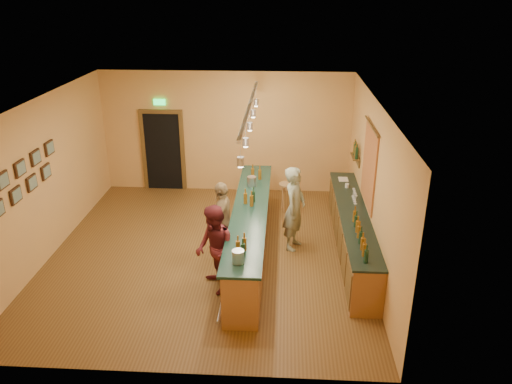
# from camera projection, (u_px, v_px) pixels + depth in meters

# --- Properties ---
(floor) EXTENTS (7.00, 7.00, 0.00)m
(floor) POSITION_uv_depth(u_px,v_px,m) (209.00, 253.00, 10.46)
(floor) COLOR brown
(floor) RESTS_ON ground
(ceiling) EXTENTS (6.50, 7.00, 0.02)m
(ceiling) POSITION_uv_depth(u_px,v_px,m) (203.00, 102.00, 9.22)
(ceiling) COLOR silver
(ceiling) RESTS_ON wall_back
(wall_back) EXTENTS (6.50, 0.02, 3.20)m
(wall_back) POSITION_uv_depth(u_px,v_px,m) (226.00, 133.00, 13.06)
(wall_back) COLOR #DFA353
(wall_back) RESTS_ON floor
(wall_front) EXTENTS (6.50, 0.02, 3.20)m
(wall_front) POSITION_uv_depth(u_px,v_px,m) (166.00, 279.00, 6.62)
(wall_front) COLOR #DFA353
(wall_front) RESTS_ON floor
(wall_left) EXTENTS (0.02, 7.00, 3.20)m
(wall_left) POSITION_uv_depth(u_px,v_px,m) (46.00, 179.00, 10.01)
(wall_left) COLOR #DFA353
(wall_left) RESTS_ON floor
(wall_right) EXTENTS (0.02, 7.00, 3.20)m
(wall_right) POSITION_uv_depth(u_px,v_px,m) (372.00, 186.00, 9.67)
(wall_right) COLOR #DFA353
(wall_right) RESTS_ON floor
(doorway) EXTENTS (1.15, 0.09, 2.48)m
(doorway) POSITION_uv_depth(u_px,v_px,m) (163.00, 149.00, 13.31)
(doorway) COLOR black
(doorway) RESTS_ON wall_back
(tapestry) EXTENTS (0.03, 1.40, 1.60)m
(tapestry) POSITION_uv_depth(u_px,v_px,m) (369.00, 166.00, 9.94)
(tapestry) COLOR maroon
(tapestry) RESTS_ON wall_right
(bottle_shelf) EXTENTS (0.17, 0.55, 0.54)m
(bottle_shelf) POSITION_uv_depth(u_px,v_px,m) (356.00, 152.00, 11.39)
(bottle_shelf) COLOR #543819
(bottle_shelf) RESTS_ON wall_right
(picture_grid) EXTENTS (0.06, 2.20, 0.70)m
(picture_grid) POSITION_uv_depth(u_px,v_px,m) (26.00, 176.00, 9.19)
(picture_grid) COLOR #382111
(picture_grid) RESTS_ON wall_left
(back_counter) EXTENTS (0.60, 4.55, 1.27)m
(back_counter) POSITION_uv_depth(u_px,v_px,m) (352.00, 232.00, 10.28)
(back_counter) COLOR brown
(back_counter) RESTS_ON floor
(tasting_bar) EXTENTS (0.73, 5.10, 1.38)m
(tasting_bar) POSITION_uv_depth(u_px,v_px,m) (250.00, 228.00, 10.18)
(tasting_bar) COLOR brown
(tasting_bar) RESTS_ON floor
(pendant_track) EXTENTS (0.11, 4.60, 0.50)m
(pendant_track) POSITION_uv_depth(u_px,v_px,m) (250.00, 114.00, 9.26)
(pendant_track) COLOR silver
(pendant_track) RESTS_ON ceiling
(bartender) EXTENTS (0.63, 0.77, 1.81)m
(bartender) POSITION_uv_depth(u_px,v_px,m) (294.00, 208.00, 10.35)
(bartender) COLOR gray
(bartender) RESTS_ON floor
(customer_a) EXTENTS (0.91, 0.99, 1.66)m
(customer_a) POSITION_uv_depth(u_px,v_px,m) (215.00, 250.00, 8.91)
(customer_a) COLOR #59191E
(customer_a) RESTS_ON floor
(customer_b) EXTENTS (0.49, 1.00, 1.65)m
(customer_b) POSITION_uv_depth(u_px,v_px,m) (223.00, 220.00, 10.02)
(customer_b) COLOR #997A51
(customer_b) RESTS_ON floor
(bar_stool) EXTENTS (0.35, 0.35, 0.72)m
(bar_stool) POSITION_uv_depth(u_px,v_px,m) (286.00, 189.00, 12.18)
(bar_stool) COLOR #AA734C
(bar_stool) RESTS_ON floor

